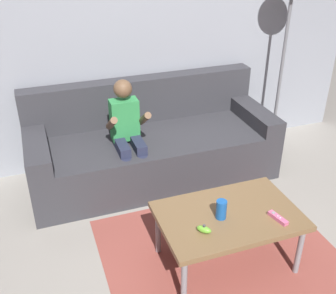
# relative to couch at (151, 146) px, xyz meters

# --- Properties ---
(wall_back) EXTENTS (4.09, 0.05, 2.50)m
(wall_back) POSITION_rel_couch_xyz_m (0.07, 0.40, 0.97)
(wall_back) COLOR #999EA8
(wall_back) RESTS_ON ground
(couch) EXTENTS (2.05, 0.80, 0.80)m
(couch) POSITION_rel_couch_xyz_m (0.00, 0.00, 0.00)
(couch) COLOR #38383D
(couch) RESTS_ON ground
(person_seated_on_couch) EXTENTS (0.31, 0.38, 0.93)m
(person_seated_on_couch) POSITION_rel_couch_xyz_m (-0.24, -0.17, 0.26)
(person_seated_on_couch) COLOR #282D47
(person_seated_on_couch) RESTS_ON ground
(coffee_table) EXTENTS (0.87, 0.57, 0.40)m
(coffee_table) POSITION_rel_couch_xyz_m (0.13, -1.19, 0.08)
(coffee_table) COLOR brown
(coffee_table) RESTS_ON ground
(area_rug) EXTENTS (1.55, 1.41, 0.01)m
(area_rug) POSITION_rel_couch_xyz_m (0.13, -1.19, -0.27)
(area_rug) COLOR #9E4C42
(area_rug) RESTS_ON ground
(game_remote_pink_near_edge) EXTENTS (0.07, 0.14, 0.03)m
(game_remote_pink_near_edge) POSITION_rel_couch_xyz_m (0.38, -1.34, 0.13)
(game_remote_pink_near_edge) COLOR pink
(game_remote_pink_near_edge) RESTS_ON coffee_table
(nunchuk_lime) EXTENTS (0.09, 0.10, 0.05)m
(nunchuk_lime) POSITION_rel_couch_xyz_m (-0.08, -1.30, 0.14)
(nunchuk_lime) COLOR #72C638
(nunchuk_lime) RESTS_ON coffee_table
(soda_can) EXTENTS (0.07, 0.07, 0.12)m
(soda_can) POSITION_rel_couch_xyz_m (0.07, -1.21, 0.18)
(soda_can) COLOR #1959B2
(soda_can) RESTS_ON coffee_table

